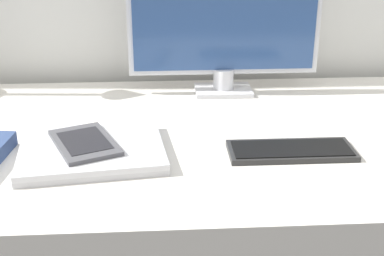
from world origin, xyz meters
The scene contains 4 objects.
monitor centered at (0.06, 0.39, 0.96)m, with size 0.51×0.11×0.43m.
keyboard centered at (0.16, -0.01, 0.74)m, with size 0.26×0.10×0.01m.
laptop centered at (-0.25, 0.01, 0.74)m, with size 0.32×0.27×0.02m.
ereader centered at (-0.27, 0.01, 0.76)m, with size 0.17×0.20×0.01m.
Camera 1 is at (-0.11, -1.00, 1.21)m, focal length 50.00 mm.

